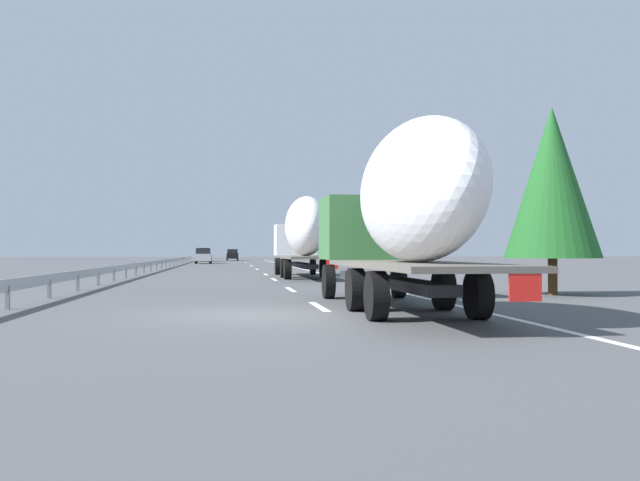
# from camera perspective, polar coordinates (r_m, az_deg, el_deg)

# --- Properties ---
(ground_plane) EXTENTS (260.00, 260.00, 0.00)m
(ground_plane) POSITION_cam_1_polar(r_m,az_deg,el_deg) (56.10, -6.98, -2.37)
(ground_plane) COLOR #4C4C4F
(lane_stripe_0) EXTENTS (3.20, 0.20, 0.01)m
(lane_stripe_0) POSITION_cam_1_polar(r_m,az_deg,el_deg) (18.29, -0.08, -5.42)
(lane_stripe_0) COLOR white
(lane_stripe_0) RESTS_ON ground_plane
(lane_stripe_1) EXTENTS (3.20, 0.20, 0.01)m
(lane_stripe_1) POSITION_cam_1_polar(r_m,az_deg,el_deg) (26.49, -2.42, -4.01)
(lane_stripe_1) COLOR white
(lane_stripe_1) RESTS_ON ground_plane
(lane_stripe_2) EXTENTS (3.20, 0.20, 0.01)m
(lane_stripe_2) POSITION_cam_1_polar(r_m,az_deg,el_deg) (35.97, -3.78, -3.19)
(lane_stripe_2) COLOR white
(lane_stripe_2) RESTS_ON ground_plane
(lane_stripe_3) EXTENTS (3.20, 0.20, 0.01)m
(lane_stripe_3) POSITION_cam_1_polar(r_m,az_deg,el_deg) (43.77, -4.46, -2.78)
(lane_stripe_3) COLOR white
(lane_stripe_3) RESTS_ON ground_plane
(lane_stripe_4) EXTENTS (3.20, 0.20, 0.01)m
(lane_stripe_4) POSITION_cam_1_polar(r_m,az_deg,el_deg) (56.97, -5.18, -2.34)
(lane_stripe_4) COLOR white
(lane_stripe_4) RESTS_ON ground_plane
(lane_stripe_5) EXTENTS (3.20, 0.20, 0.01)m
(lane_stripe_5) POSITION_cam_1_polar(r_m,az_deg,el_deg) (69.27, -5.61, -2.08)
(lane_stripe_5) COLOR white
(lane_stripe_5) RESTS_ON ground_plane
(lane_stripe_6) EXTENTS (3.20, 0.20, 0.01)m
(lane_stripe_6) POSITION_cam_1_polar(r_m,az_deg,el_deg) (71.54, -5.67, -2.05)
(lane_stripe_6) COLOR white
(lane_stripe_6) RESTS_ON ground_plane
(lane_stripe_7) EXTENTS (3.20, 0.20, 0.01)m
(lane_stripe_7) POSITION_cam_1_polar(r_m,az_deg,el_deg) (91.50, -6.08, -1.79)
(lane_stripe_7) COLOR white
(lane_stripe_7) RESTS_ON ground_plane
(lane_stripe_8) EXTENTS (3.20, 0.20, 0.01)m
(lane_stripe_8) POSITION_cam_1_polar(r_m,az_deg,el_deg) (93.59, -6.12, -1.77)
(lane_stripe_8) COLOR white
(lane_stripe_8) RESTS_ON ground_plane
(edge_line_right) EXTENTS (110.00, 0.20, 0.01)m
(edge_line_right) POSITION_cam_1_polar(r_m,az_deg,el_deg) (61.40, -1.89, -2.24)
(edge_line_right) COLOR white
(edge_line_right) RESTS_ON ground_plane
(truck_lead) EXTENTS (13.40, 2.55, 4.40)m
(truck_lead) POSITION_cam_1_polar(r_m,az_deg,el_deg) (38.67, -1.37, 0.60)
(truck_lead) COLOR silver
(truck_lead) RESTS_ON ground_plane
(truck_trailing) EXTENTS (12.64, 2.55, 4.34)m
(truck_trailing) POSITION_cam_1_polar(r_m,az_deg,el_deg) (16.82, 6.83, 2.59)
(truck_trailing) COLOR #387038
(truck_trailing) RESTS_ON ground_plane
(car_black_suv) EXTENTS (4.68, 1.82, 1.79)m
(car_black_suv) POSITION_cam_1_polar(r_m,az_deg,el_deg) (109.43, -7.18, -1.17)
(car_black_suv) COLOR black
(car_black_suv) RESTS_ON ground_plane
(car_white_van) EXTENTS (4.70, 1.80, 1.94)m
(car_white_van) POSITION_cam_1_polar(r_m,az_deg,el_deg) (100.28, -9.46, -1.16)
(car_white_van) COLOR white
(car_white_van) RESTS_ON ground_plane
(car_silver_hatch) EXTENTS (4.35, 1.88, 1.81)m
(car_silver_hatch) POSITION_cam_1_polar(r_m,az_deg,el_deg) (83.23, -9.51, -1.25)
(car_silver_hatch) COLOR #ADB2B7
(car_silver_hatch) RESTS_ON ground_plane
(road_sign) EXTENTS (0.10, 0.90, 3.20)m
(road_sign) POSITION_cam_1_polar(r_m,az_deg,el_deg) (53.08, 0.31, -0.07)
(road_sign) COLOR gray
(road_sign) RESTS_ON ground_plane
(tree_0) EXTENTS (3.16, 3.16, 6.27)m
(tree_0) POSITION_cam_1_polar(r_m,az_deg,el_deg) (24.46, 18.45, 4.54)
(tree_0) COLOR #472D19
(tree_0) RESTS_ON ground_plane
(tree_1) EXTENTS (2.99, 2.99, 5.57)m
(tree_1) POSITION_cam_1_polar(r_m,az_deg,el_deg) (62.75, 3.96, 0.89)
(tree_1) COLOR #472D19
(tree_1) RESTS_ON ground_plane
(tree_2) EXTENTS (3.56, 3.56, 6.77)m
(tree_2) POSITION_cam_1_polar(r_m,az_deg,el_deg) (76.85, 0.33, 1.01)
(tree_2) COLOR #472D19
(tree_2) RESTS_ON ground_plane
(tree_3) EXTENTS (2.86, 2.86, 6.35)m
(tree_3) POSITION_cam_1_polar(r_m,az_deg,el_deg) (50.77, 6.10, 1.88)
(tree_3) COLOR #472D19
(tree_3) RESTS_ON ground_plane
(guardrail_median) EXTENTS (94.00, 0.10, 0.76)m
(guardrail_median) POSITION_cam_1_polar(r_m,az_deg,el_deg) (59.33, -12.82, -1.71)
(guardrail_median) COLOR #9EA0A5
(guardrail_median) RESTS_ON ground_plane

